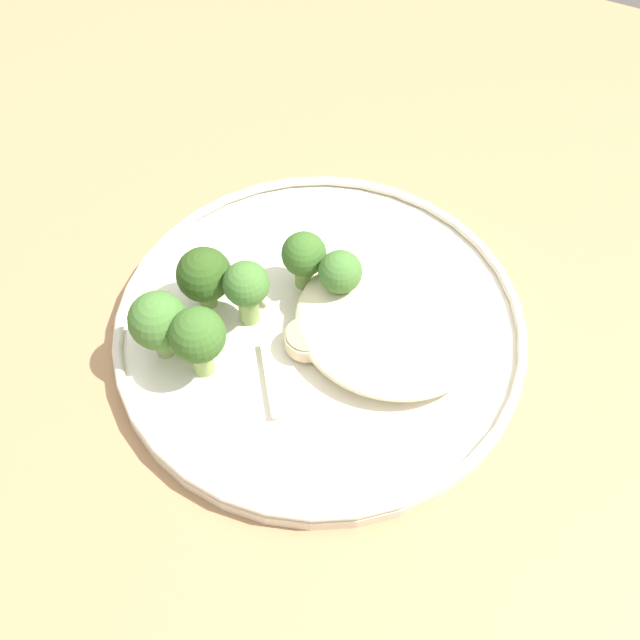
{
  "coord_description": "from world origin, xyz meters",
  "views": [
    {
      "loc": [
        0.13,
        -0.29,
        1.23
      ],
      "look_at": [
        -0.01,
        0.01,
        0.76
      ],
      "focal_mm": 46.96,
      "sensor_mm": 36.0,
      "label": 1
    }
  ],
  "objects_px": {
    "broccoli_floret_near_rim": "(304,256)",
    "seared_scallop_front_small": "(414,359)",
    "seared_scallop_tilted_round": "(384,332)",
    "broccoli_floret_beside_noodles": "(198,337)",
    "seared_scallop_on_noodles": "(450,352)",
    "broccoli_floret_small_sprig": "(158,322)",
    "broccoli_floret_rear_charred": "(201,280)",
    "seared_scallop_center_golden": "(307,339)",
    "seared_scallop_rear_pale": "(438,309)",
    "broccoli_floret_split_head": "(340,275)",
    "dinner_plate": "(320,329)",
    "broccoli_floret_center_pile": "(249,283)"
  },
  "relations": [
    {
      "from": "broccoli_floret_small_sprig",
      "to": "broccoli_floret_near_rim",
      "type": "distance_m",
      "value": 0.11
    },
    {
      "from": "dinner_plate",
      "to": "seared_scallop_center_golden",
      "type": "distance_m",
      "value": 0.02
    },
    {
      "from": "seared_scallop_center_golden",
      "to": "broccoli_floret_near_rim",
      "type": "height_order",
      "value": "broccoli_floret_near_rim"
    },
    {
      "from": "broccoli_floret_rear_charred",
      "to": "broccoli_floret_near_rim",
      "type": "height_order",
      "value": "broccoli_floret_rear_charred"
    },
    {
      "from": "seared_scallop_front_small",
      "to": "broccoli_floret_split_head",
      "type": "xyz_separation_m",
      "value": [
        -0.07,
        0.03,
        0.03
      ]
    },
    {
      "from": "seared_scallop_tilted_round",
      "to": "broccoli_floret_beside_noodles",
      "type": "height_order",
      "value": "broccoli_floret_beside_noodles"
    },
    {
      "from": "broccoli_floret_small_sprig",
      "to": "seared_scallop_rear_pale",
      "type": "bearing_deg",
      "value": 33.19
    },
    {
      "from": "seared_scallop_rear_pale",
      "to": "seared_scallop_center_golden",
      "type": "relative_size",
      "value": 1.05
    },
    {
      "from": "broccoli_floret_near_rim",
      "to": "seared_scallop_front_small",
      "type": "bearing_deg",
      "value": -19.33
    },
    {
      "from": "seared_scallop_center_golden",
      "to": "broccoli_floret_center_pile",
      "type": "height_order",
      "value": "broccoli_floret_center_pile"
    },
    {
      "from": "seared_scallop_tilted_round",
      "to": "broccoli_floret_rear_charred",
      "type": "height_order",
      "value": "broccoli_floret_rear_charred"
    },
    {
      "from": "dinner_plate",
      "to": "broccoli_floret_beside_noodles",
      "type": "height_order",
      "value": "broccoli_floret_beside_noodles"
    },
    {
      "from": "seared_scallop_on_noodles",
      "to": "seared_scallop_center_golden",
      "type": "height_order",
      "value": "seared_scallop_center_golden"
    },
    {
      "from": "seared_scallop_center_golden",
      "to": "broccoli_floret_split_head",
      "type": "bearing_deg",
      "value": 82.93
    },
    {
      "from": "broccoli_floret_split_head",
      "to": "seared_scallop_rear_pale",
      "type": "bearing_deg",
      "value": 14.85
    },
    {
      "from": "dinner_plate",
      "to": "seared_scallop_tilted_round",
      "type": "xyz_separation_m",
      "value": [
        0.04,
        0.01,
        0.01
      ]
    },
    {
      "from": "seared_scallop_center_golden",
      "to": "seared_scallop_on_noodles",
      "type": "bearing_deg",
      "value": 18.95
    },
    {
      "from": "broccoli_floret_small_sprig",
      "to": "broccoli_floret_split_head",
      "type": "bearing_deg",
      "value": 43.22
    },
    {
      "from": "broccoli_floret_center_pile",
      "to": "broccoli_floret_rear_charred",
      "type": "bearing_deg",
      "value": -166.16
    },
    {
      "from": "seared_scallop_on_noodles",
      "to": "broccoli_floret_near_rim",
      "type": "bearing_deg",
      "value": 171.03
    },
    {
      "from": "seared_scallop_rear_pale",
      "to": "broccoli_floret_near_rim",
      "type": "distance_m",
      "value": 0.1
    },
    {
      "from": "broccoli_floret_rear_charred",
      "to": "broccoli_floret_split_head",
      "type": "height_order",
      "value": "broccoli_floret_split_head"
    },
    {
      "from": "seared_scallop_on_noodles",
      "to": "broccoli_floret_small_sprig",
      "type": "height_order",
      "value": "broccoli_floret_small_sprig"
    },
    {
      "from": "broccoli_floret_center_pile",
      "to": "broccoli_floret_small_sprig",
      "type": "height_order",
      "value": "broccoli_floret_small_sprig"
    },
    {
      "from": "seared_scallop_center_golden",
      "to": "broccoli_floret_beside_noodles",
      "type": "height_order",
      "value": "broccoli_floret_beside_noodles"
    },
    {
      "from": "broccoli_floret_small_sprig",
      "to": "broccoli_floret_beside_noodles",
      "type": "bearing_deg",
      "value": -2.29
    },
    {
      "from": "seared_scallop_tilted_round",
      "to": "seared_scallop_on_noodles",
      "type": "relative_size",
      "value": 1.5
    },
    {
      "from": "seared_scallop_on_noodles",
      "to": "seared_scallop_center_golden",
      "type": "xyz_separation_m",
      "value": [
        -0.09,
        -0.03,
        0.0
      ]
    },
    {
      "from": "seared_scallop_rear_pale",
      "to": "broccoli_floret_near_rim",
      "type": "relative_size",
      "value": 0.65
    },
    {
      "from": "broccoli_floret_center_pile",
      "to": "seared_scallop_rear_pale",
      "type": "bearing_deg",
      "value": 23.04
    },
    {
      "from": "seared_scallop_rear_pale",
      "to": "broccoli_floret_small_sprig",
      "type": "xyz_separation_m",
      "value": [
        -0.16,
        -0.1,
        0.02
      ]
    },
    {
      "from": "seared_scallop_tilted_round",
      "to": "seared_scallop_front_small",
      "type": "bearing_deg",
      "value": -23.58
    },
    {
      "from": "seared_scallop_tilted_round",
      "to": "seared_scallop_center_golden",
      "type": "height_order",
      "value": "same"
    },
    {
      "from": "seared_scallop_rear_pale",
      "to": "seared_scallop_center_golden",
      "type": "height_order",
      "value": "seared_scallop_rear_pale"
    },
    {
      "from": "seared_scallop_rear_pale",
      "to": "broccoli_floret_rear_charred",
      "type": "xyz_separation_m",
      "value": [
        -0.15,
        -0.06,
        0.02
      ]
    },
    {
      "from": "dinner_plate",
      "to": "seared_scallop_front_small",
      "type": "bearing_deg",
      "value": -1.96
    },
    {
      "from": "broccoli_floret_beside_noodles",
      "to": "seared_scallop_front_small",
      "type": "bearing_deg",
      "value": 25.52
    },
    {
      "from": "broccoli_floret_center_pile",
      "to": "broccoli_floret_split_head",
      "type": "relative_size",
      "value": 1.05
    },
    {
      "from": "broccoli_floret_beside_noodles",
      "to": "broccoli_floret_split_head",
      "type": "bearing_deg",
      "value": 55.11
    },
    {
      "from": "seared_scallop_rear_pale",
      "to": "broccoli_floret_beside_noodles",
      "type": "distance_m",
      "value": 0.17
    },
    {
      "from": "seared_scallop_tilted_round",
      "to": "broccoli_floret_small_sprig",
      "type": "distance_m",
      "value": 0.15
    },
    {
      "from": "seared_scallop_rear_pale",
      "to": "broccoli_floret_center_pile",
      "type": "relative_size",
      "value": 0.58
    },
    {
      "from": "broccoli_floret_beside_noodles",
      "to": "broccoli_floret_small_sprig",
      "type": "xyz_separation_m",
      "value": [
        -0.03,
        0.0,
        -0.0
      ]
    },
    {
      "from": "broccoli_floret_rear_charred",
      "to": "seared_scallop_center_golden",
      "type": "bearing_deg",
      "value": -1.08
    },
    {
      "from": "seared_scallop_front_small",
      "to": "seared_scallop_rear_pale",
      "type": "relative_size",
      "value": 0.85
    },
    {
      "from": "seared_scallop_on_noodles",
      "to": "broccoli_floret_beside_noodles",
      "type": "height_order",
      "value": "broccoli_floret_beside_noodles"
    },
    {
      "from": "seared_scallop_rear_pale",
      "to": "seared_scallop_on_noodles",
      "type": "bearing_deg",
      "value": -56.39
    },
    {
      "from": "broccoli_floret_split_head",
      "to": "seared_scallop_front_small",
      "type": "bearing_deg",
      "value": -21.98
    },
    {
      "from": "seared_scallop_tilted_round",
      "to": "seared_scallop_center_golden",
      "type": "bearing_deg",
      "value": -149.09
    },
    {
      "from": "seared_scallop_center_golden",
      "to": "broccoli_floret_split_head",
      "type": "height_order",
      "value": "broccoli_floret_split_head"
    }
  ]
}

